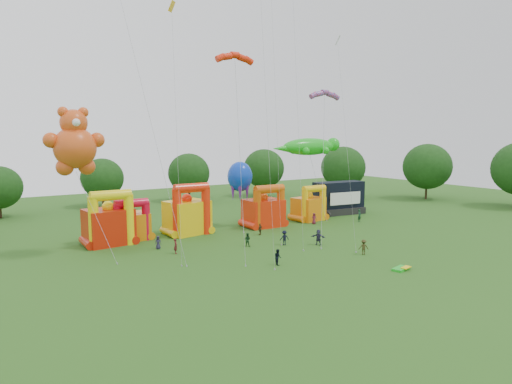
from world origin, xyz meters
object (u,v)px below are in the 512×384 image
bouncy_castle_2 (188,215)px  spectator_0 (158,243)px  teddy_bear_kite (86,182)px  octopus_kite (241,191)px  spectator_4 (260,229)px  bouncy_castle_0 (109,224)px  stage_trailer (339,198)px  gecko_kite (312,160)px

bouncy_castle_2 → spectator_0: size_ratio=4.50×
teddy_bear_kite → octopus_kite: (22.22, 5.43, -3.10)m
bouncy_castle_2 → spectator_4: size_ratio=4.48×
bouncy_castle_0 → stage_trailer: bouncy_castle_0 is taller
stage_trailer → spectator_0: 34.80m
gecko_kite → bouncy_castle_2: bearing=177.1°
gecko_kite → spectator_4: size_ratio=8.28×
bouncy_castle_0 → gecko_kite: (31.05, -0.63, 6.78)m
gecko_kite → spectator_4: gecko_kite is taller
teddy_bear_kite → spectator_0: (7.76, -0.07, -7.60)m
teddy_bear_kite → octopus_kite: 23.08m
octopus_kite → bouncy_castle_0: bearing=-179.4°
stage_trailer → spectator_0: stage_trailer is taller
bouncy_castle_0 → octopus_kite: 18.84m
bouncy_castle_2 → spectator_4: 9.91m
bouncy_castle_0 → stage_trailer: (38.34, 1.15, 0.08)m
octopus_kite → spectator_0: (-14.46, -5.49, -4.50)m
teddy_bear_kite → gecko_kite: teddy_bear_kite is taller
teddy_bear_kite → spectator_0: teddy_bear_kite is taller
stage_trailer → octopus_kite: octopus_kite is taller
teddy_bear_kite → spectator_4: size_ratio=10.48×
teddy_bear_kite → spectator_4: (21.92, -0.18, -7.60)m
stage_trailer → spectator_0: (-34.15, -6.44, -1.88)m
bouncy_castle_0 → teddy_bear_kite: (-3.57, -5.22, 5.80)m
bouncy_castle_2 → teddy_bear_kite: size_ratio=0.43×
teddy_bear_kite → gecko_kite: bearing=7.6°
spectator_4 → teddy_bear_kite: bearing=-27.6°
bouncy_castle_0 → spectator_0: bearing=-51.6°
spectator_4 → spectator_0: bearing=-27.6°
spectator_0 → spectator_4: size_ratio=0.99×
stage_trailer → teddy_bear_kite: bearing=-171.4°
teddy_bear_kite → spectator_0: size_ratio=10.54×
octopus_kite → spectator_4: octopus_kite is taller
bouncy_castle_0 → spectator_4: bearing=-16.4°
spectator_0 → spectator_4: bearing=24.3°
bouncy_castle_2 → spectator_0: (-6.36, -5.70, -1.87)m
bouncy_castle_0 → teddy_bear_kite: 8.58m
bouncy_castle_2 → teddy_bear_kite: 16.25m
bouncy_castle_2 → gecko_kite: (20.50, -1.04, 6.72)m
octopus_kite → spectator_0: size_ratio=6.17×
gecko_kite → stage_trailer: bearing=13.7°
bouncy_castle_2 → octopus_kite: bearing=-1.5°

